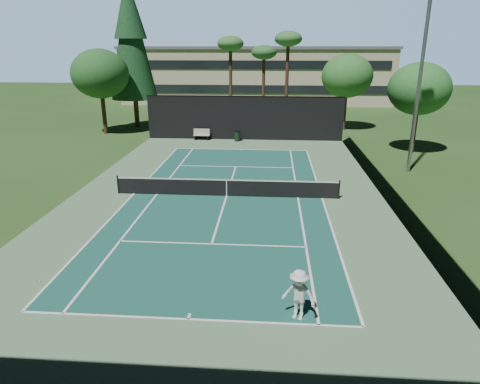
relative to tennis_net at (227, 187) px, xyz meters
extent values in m
plane|color=#24471A|center=(0.00, 0.00, -0.56)|extent=(160.00, 160.00, 0.00)
cube|color=#597D57|center=(0.00, 0.00, -0.55)|extent=(18.00, 32.00, 0.01)
cube|color=#195247|center=(0.00, 0.00, -0.55)|extent=(10.97, 23.77, 0.01)
cube|color=white|center=(0.00, -11.88, -0.54)|extent=(10.97, 0.10, 0.01)
cube|color=white|center=(0.00, 11.88, -0.54)|extent=(10.97, 0.10, 0.01)
cube|color=white|center=(0.00, -6.40, -0.54)|extent=(8.23, 0.10, 0.01)
cube|color=white|center=(0.00, 6.40, -0.54)|extent=(8.23, 0.10, 0.01)
cube|color=white|center=(-5.49, 0.00, -0.54)|extent=(0.10, 23.77, 0.01)
cube|color=white|center=(5.49, 0.00, -0.54)|extent=(0.10, 23.77, 0.01)
cube|color=white|center=(-4.12, 0.00, -0.54)|extent=(0.10, 23.77, 0.01)
cube|color=white|center=(4.12, 0.00, -0.54)|extent=(0.10, 23.77, 0.01)
cube|color=white|center=(0.00, 0.00, -0.54)|extent=(0.10, 12.80, 0.01)
cube|color=white|center=(0.00, -11.73, -0.54)|extent=(0.10, 0.30, 0.01)
cube|color=white|center=(0.00, 11.73, -0.54)|extent=(0.10, 0.30, 0.01)
cylinder|color=black|center=(-6.40, 0.00, -0.01)|extent=(0.10, 0.10, 1.10)
cylinder|color=black|center=(6.40, 0.00, -0.01)|extent=(0.10, 0.10, 1.10)
cube|color=black|center=(0.00, 0.00, -0.06)|extent=(12.80, 0.02, 0.92)
cube|color=white|center=(0.00, 0.00, 0.43)|extent=(12.80, 0.04, 0.07)
cube|color=white|center=(0.00, 0.00, -0.06)|extent=(0.05, 0.03, 0.92)
cube|color=black|center=(0.00, 16.00, 1.44)|extent=(18.00, 0.04, 4.00)
cube|color=black|center=(0.00, -16.00, 1.44)|extent=(18.00, 0.04, 4.00)
cube|color=black|center=(9.00, 0.00, 1.44)|extent=(0.04, 32.00, 4.00)
cube|color=black|center=(-9.00, 0.00, 1.44)|extent=(0.04, 32.00, 4.00)
cube|color=black|center=(0.00, 16.00, 3.44)|extent=(18.00, 0.06, 0.06)
imported|color=white|center=(3.48, -11.54, 0.30)|extent=(1.26, 1.02, 1.71)
sphere|color=#D9F036|center=(-5.88, -9.99, -0.52)|extent=(0.07, 0.07, 0.07)
sphere|color=#AFCD2E|center=(-3.19, 0.67, -0.53)|extent=(0.06, 0.06, 0.06)
sphere|color=#C4DD32|center=(3.29, 2.70, -0.53)|extent=(0.06, 0.06, 0.06)
sphere|color=#C7D12F|center=(-4.48, 4.98, -0.52)|extent=(0.07, 0.07, 0.07)
cube|color=beige|center=(-3.95, 15.53, -0.11)|extent=(1.50, 0.45, 0.05)
cube|color=beige|center=(-3.95, 15.73, 0.19)|extent=(1.50, 0.06, 0.55)
cube|color=black|center=(-4.55, 15.53, -0.35)|extent=(0.06, 0.40, 0.42)
cube|color=black|center=(-3.35, 15.53, -0.35)|extent=(0.06, 0.40, 0.42)
cylinder|color=black|center=(-0.59, 15.27, -0.11)|extent=(0.52, 0.52, 0.90)
cylinder|color=black|center=(-0.59, 15.27, 0.36)|extent=(0.56, 0.56, 0.05)
cylinder|color=#4A2E20|center=(-12.00, 22.00, 1.24)|extent=(0.50, 0.50, 3.60)
cone|color=#153A1C|center=(-12.00, 22.00, 8.44)|extent=(4.80, 4.80, 12.00)
cone|color=#14391D|center=(-12.00, 22.00, 11.44)|extent=(3.30, 3.30, 6.00)
cylinder|color=#422D1C|center=(-2.00, 24.00, 3.72)|extent=(0.36, 0.36, 8.55)
ellipsoid|color=#30652D|center=(-2.00, 24.00, 7.99)|extent=(2.80, 2.80, 1.54)
cylinder|color=#462D1E|center=(1.50, 26.00, 3.27)|extent=(0.36, 0.36, 7.65)
ellipsoid|color=#295C29|center=(1.50, 26.00, 7.09)|extent=(2.80, 2.80, 1.54)
cylinder|color=#412A1C|center=(4.00, 23.00, 3.94)|extent=(0.36, 0.36, 9.00)
ellipsoid|color=#31672E|center=(4.00, 23.00, 8.44)|extent=(2.80, 2.80, 1.54)
cylinder|color=#4A3120|center=(10.00, 22.00, 1.20)|extent=(0.40, 0.40, 3.52)
ellipsoid|color=#2A6326|center=(10.00, 22.00, 4.88)|extent=(5.12, 5.12, 4.35)
cylinder|color=#4D3621|center=(14.00, 12.00, 1.09)|extent=(0.40, 0.40, 3.30)
ellipsoid|color=#276428|center=(14.00, 12.00, 4.54)|extent=(4.80, 4.80, 4.08)
cylinder|color=#3F2E1B|center=(-14.00, 18.00, 1.31)|extent=(0.40, 0.40, 3.74)
ellipsoid|color=#205422|center=(-14.00, 18.00, 5.22)|extent=(5.44, 5.44, 4.62)
cube|color=#C2B296|center=(0.00, 46.00, 3.44)|extent=(40.00, 12.00, 8.00)
cube|color=#59595B|center=(0.00, 46.00, 7.54)|extent=(40.50, 12.50, 0.40)
cube|color=black|center=(0.00, 39.95, 1.84)|extent=(38.00, 0.15, 1.20)
cube|color=black|center=(0.00, 39.95, 5.24)|extent=(38.00, 0.15, 1.20)
cylinder|color=gray|center=(12.00, 6.00, 5.44)|extent=(0.24, 0.24, 12.00)
camera|label=1|loc=(2.50, -23.26, 7.65)|focal=32.00mm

